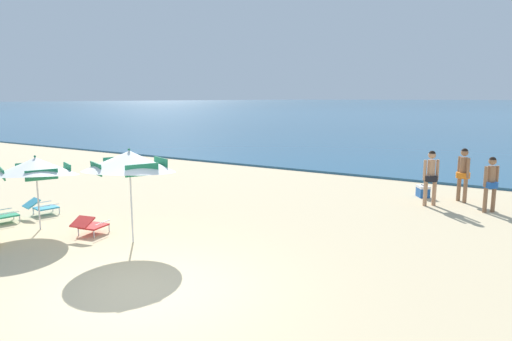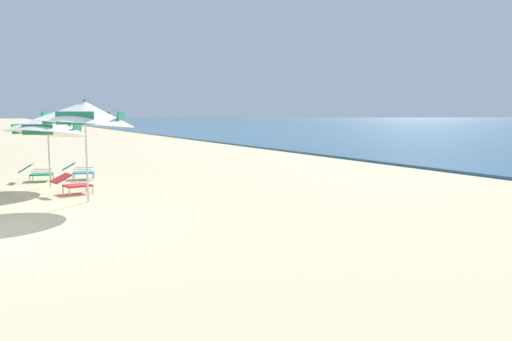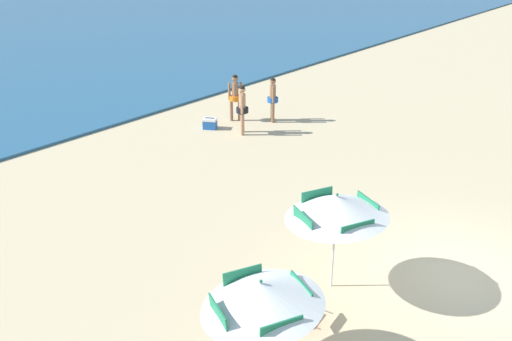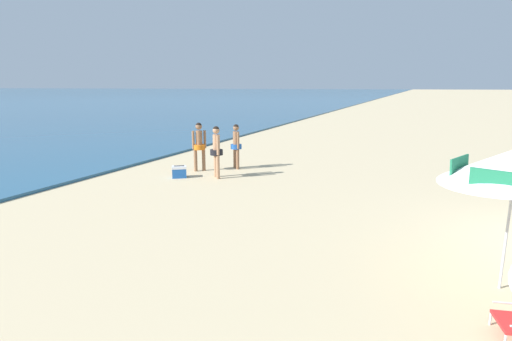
{
  "view_description": "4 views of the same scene",
  "coord_description": "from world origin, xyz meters",
  "px_view_note": "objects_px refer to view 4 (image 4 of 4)",
  "views": [
    {
      "loc": [
        5.76,
        -5.37,
        3.44
      ],
      "look_at": [
        -1.78,
        6.56,
        1.17
      ],
      "focal_mm": 31.71,
      "sensor_mm": 36.0,
      "label": 1
    },
    {
      "loc": [
        8.87,
        0.33,
        1.91
      ],
      "look_at": [
        -0.69,
        5.26,
        0.7
      ],
      "focal_mm": 34.14,
      "sensor_mm": 36.0,
      "label": 2
    },
    {
      "loc": [
        -10.97,
        -3.86,
        7.6
      ],
      "look_at": [
        -0.92,
        5.45,
        1.16
      ],
      "focal_mm": 40.16,
      "sensor_mm": 36.0,
      "label": 3
    },
    {
      "loc": [
        -9.17,
        3.22,
        3.11
      ],
      "look_at": [
        0.19,
        7.07,
        0.98
      ],
      "focal_mm": 28.31,
      "sensor_mm": 36.0,
      "label": 4
    }
  ],
  "objects_px": {
    "cooler_box": "(179,172)",
    "person_standing_near_shore": "(216,148)",
    "person_wading_in": "(236,143)",
    "person_standing_beside": "(199,143)"
  },
  "relations": [
    {
      "from": "person_standing_beside",
      "to": "cooler_box",
      "type": "bearing_deg",
      "value": 176.14
    },
    {
      "from": "person_standing_near_shore",
      "to": "person_wading_in",
      "type": "distance_m",
      "value": 1.71
    },
    {
      "from": "person_standing_near_shore",
      "to": "person_standing_beside",
      "type": "height_order",
      "value": "person_standing_beside"
    },
    {
      "from": "person_standing_near_shore",
      "to": "cooler_box",
      "type": "bearing_deg",
      "value": 110.73
    },
    {
      "from": "person_standing_near_shore",
      "to": "person_standing_beside",
      "type": "bearing_deg",
      "value": 55.08
    },
    {
      "from": "person_standing_near_shore",
      "to": "person_wading_in",
      "type": "relative_size",
      "value": 1.05
    },
    {
      "from": "person_standing_near_shore",
      "to": "cooler_box",
      "type": "xyz_separation_m",
      "value": [
        -0.46,
        1.22,
        -0.83
      ]
    },
    {
      "from": "cooler_box",
      "to": "person_standing_near_shore",
      "type": "bearing_deg",
      "value": -69.27
    },
    {
      "from": "person_standing_beside",
      "to": "person_wading_in",
      "type": "xyz_separation_m",
      "value": [
        0.92,
        -1.08,
        -0.06
      ]
    },
    {
      "from": "person_wading_in",
      "to": "cooler_box",
      "type": "height_order",
      "value": "person_wading_in"
    }
  ]
}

